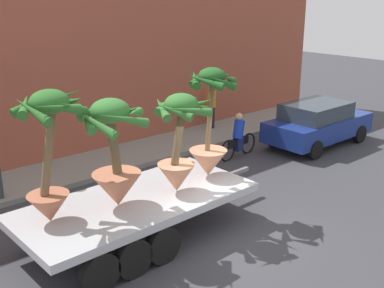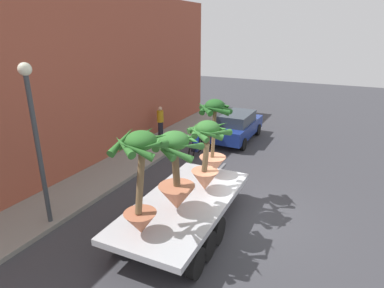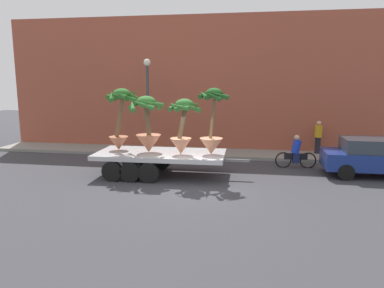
% 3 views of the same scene
% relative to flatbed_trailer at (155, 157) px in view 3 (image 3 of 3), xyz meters
% --- Properties ---
extents(ground_plane, '(60.00, 60.00, 0.00)m').
position_rel_flatbed_trailer_xyz_m(ground_plane, '(1.81, -1.44, -0.76)').
color(ground_plane, '#38383D').
extents(sidewalk, '(24.00, 2.20, 0.15)m').
position_rel_flatbed_trailer_xyz_m(sidewalk, '(1.81, 4.66, -0.68)').
color(sidewalk, gray).
rests_on(sidewalk, ground).
extents(building_facade, '(24.00, 1.20, 7.40)m').
position_rel_flatbed_trailer_xyz_m(building_facade, '(1.81, 6.36, 2.94)').
color(building_facade, '#9E4C38').
rests_on(building_facade, ground).
extents(flatbed_trailer, '(6.32, 2.58, 0.98)m').
position_rel_flatbed_trailer_xyz_m(flatbed_trailer, '(0.00, 0.00, 0.00)').
color(flatbed_trailer, '#B7BABF').
rests_on(flatbed_trailer, ground).
extents(potted_palm_rear, '(1.37, 1.43, 2.23)m').
position_rel_flatbed_trailer_xyz_m(potted_palm_rear, '(1.23, -0.26, 1.40)').
color(potted_palm_rear, tan).
rests_on(potted_palm_rear, flatbed_trailer).
extents(potted_palm_middle, '(1.45, 1.51, 2.61)m').
position_rel_flatbed_trailer_xyz_m(potted_palm_middle, '(-1.54, 0.24, 1.67)').
color(potted_palm_middle, '#B26647').
rests_on(potted_palm_middle, flatbed_trailer).
extents(potted_palm_front, '(1.58, 1.42, 2.32)m').
position_rel_flatbed_trailer_xyz_m(potted_palm_front, '(-0.30, -0.03, 1.31)').
color(potted_palm_front, '#C17251').
rests_on(potted_palm_front, flatbed_trailer).
extents(potted_palm_extra, '(1.32, 1.29, 2.65)m').
position_rel_flatbed_trailer_xyz_m(potted_palm_extra, '(2.37, -0.01, 1.40)').
color(potted_palm_extra, tan).
rests_on(potted_palm_extra, flatbed_trailer).
extents(cyclist, '(1.84, 0.38, 1.54)m').
position_rel_flatbed_trailer_xyz_m(cyclist, '(5.92, 2.36, -0.09)').
color(cyclist, black).
rests_on(cyclist, ground).
extents(parked_car, '(4.26, 1.94, 1.58)m').
position_rel_flatbed_trailer_xyz_m(parked_car, '(8.99, 1.40, 0.07)').
color(parked_car, navy).
rests_on(parked_car, ground).
extents(pedestrian_near_gate, '(0.36, 0.36, 1.71)m').
position_rel_flatbed_trailer_xyz_m(pedestrian_near_gate, '(7.30, 5.16, 0.28)').
color(pedestrian_near_gate, black).
rests_on(pedestrian_near_gate, sidewalk).
extents(street_lamp, '(0.36, 0.36, 4.83)m').
position_rel_flatbed_trailer_xyz_m(street_lamp, '(-1.42, 3.86, 2.47)').
color(street_lamp, '#383D42').
rests_on(street_lamp, sidewalk).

